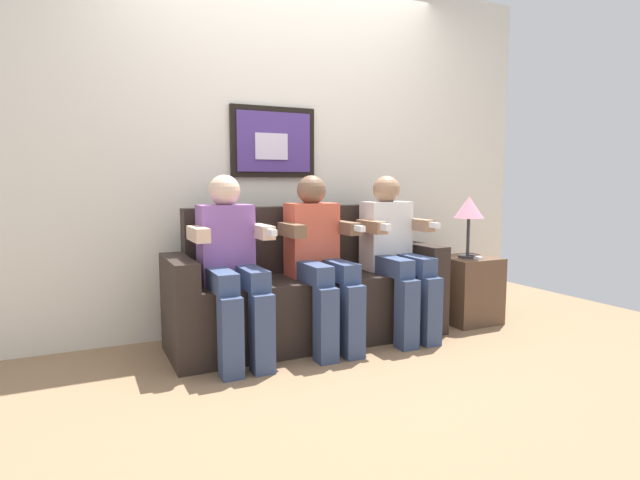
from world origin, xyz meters
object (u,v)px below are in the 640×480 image
Objects in this scene: person_in_middle at (319,255)px; table_lamp at (469,210)px; person_on_right at (395,249)px; side_table_right at (467,289)px; spare_remote_on_table at (475,257)px; person_on_left at (231,260)px; couch at (309,294)px.

table_lamp is (1.25, 0.03, 0.25)m from person_in_middle.
person_in_middle is 0.58m from person_on_right.
spare_remote_on_table is at bearing -100.35° from side_table_right.
person_on_left reaches higher than table_lamp.
spare_remote_on_table is (1.84, -0.03, -0.10)m from person_on_left.
person_on_left is 1.16m from person_on_right.
person_on_right is 2.41× the size of table_lamp.
person_in_middle and person_on_right have the same top height.
person_on_left is at bearing -178.94° from table_lamp.
person_on_left is at bearing 180.00° from person_in_middle.
person_on_right is at bearing -0.05° from person_in_middle.
person_on_left is 2.22× the size of side_table_right.
person_on_left is 2.41× the size of table_lamp.
person_on_left and person_in_middle have the same top height.
table_lamp is at bearing -138.53° from side_table_right.
couch is 0.67m from person_on_right.
person_on_left is 1.85m from spare_remote_on_table.
couch reaches higher than side_table_right.
couch is 0.67m from person_on_left.
person_in_middle is 2.22× the size of side_table_right.
person_on_left is at bearing -178.12° from side_table_right.
spare_remote_on_table is (0.01, -0.06, -0.35)m from table_lamp.
spare_remote_on_table is at bearing -0.93° from person_on_left.
side_table_right is at bearing 2.73° from person_in_middle.
person_on_right is 0.79m from side_table_right.
person_in_middle is (0.58, 0.00, 0.00)m from person_on_left.
spare_remote_on_table is (-0.02, -0.09, 0.26)m from side_table_right.
couch is 0.34m from person_in_middle.
table_lamp is at bearing 102.39° from spare_remote_on_table.
couch is 1.68× the size of person_on_left.
couch is 3.73× the size of side_table_right.
table_lamp reaches higher than side_table_right.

